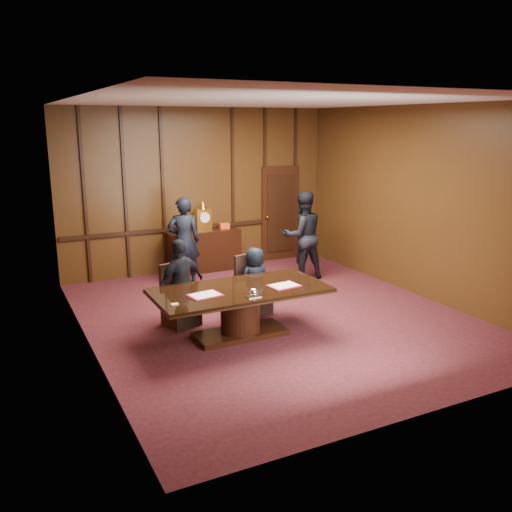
{
  "coord_description": "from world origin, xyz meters",
  "views": [
    {
      "loc": [
        -4.13,
        -7.54,
        3.17
      ],
      "look_at": [
        -0.28,
        0.15,
        1.05
      ],
      "focal_mm": 38.0,
      "sensor_mm": 36.0,
      "label": 1
    }
  ],
  "objects": [
    {
      "name": "inkstand",
      "position": [
        -0.88,
        -0.95,
        0.81
      ],
      "size": [
        0.2,
        0.14,
        0.12
      ],
      "color": "white",
      "rests_on": "conference_table"
    },
    {
      "name": "witness_left",
      "position": [
        -0.69,
        2.55,
        0.88
      ],
      "size": [
        0.74,
        0.59,
        1.76
      ],
      "primitive_type": "imported",
      "rotation": [
        0.0,
        0.0,
        2.86
      ],
      "color": "black",
      "rests_on": "ground"
    },
    {
      "name": "conference_table",
      "position": [
        -0.88,
        -0.5,
        0.51
      ],
      "size": [
        2.62,
        1.32,
        0.76
      ],
      "color": "black",
      "rests_on": "ground"
    },
    {
      "name": "signatory_right",
      "position": [
        -0.23,
        0.3,
        0.58
      ],
      "size": [
        0.61,
        0.44,
        1.16
      ],
      "primitive_type": "imported",
      "rotation": [
        0.0,
        0.0,
        3.28
      ],
      "color": "black",
      "rests_on": "ground"
    },
    {
      "name": "sideboard",
      "position": [
        0.0,
        3.26,
        0.49
      ],
      "size": [
        1.6,
        0.45,
        1.54
      ],
      "color": "black",
      "rests_on": "ground"
    },
    {
      "name": "folder_left",
      "position": [
        -1.47,
        -0.59,
        0.77
      ],
      "size": [
        0.5,
        0.39,
        0.02
      ],
      "rotation": [
        0.0,
        0.0,
        0.15
      ],
      "color": "maroon",
      "rests_on": "conference_table"
    },
    {
      "name": "folder_right",
      "position": [
        -0.23,
        -0.69,
        0.77
      ],
      "size": [
        0.5,
        0.38,
        0.02
      ],
      "rotation": [
        0.0,
        0.0,
        0.13
      ],
      "color": "maroon",
      "rests_on": "conference_table"
    },
    {
      "name": "notepad",
      "position": [
        -1.99,
        -0.78,
        0.77
      ],
      "size": [
        0.1,
        0.07,
        0.01
      ],
      "primitive_type": "cube",
      "rotation": [
        0.0,
        0.0,
        0.01
      ],
      "color": "#DECB6C",
      "rests_on": "conference_table"
    },
    {
      "name": "signatory_left",
      "position": [
        -1.53,
        0.3,
        0.71
      ],
      "size": [
        0.9,
        0.6,
        1.42
      ],
      "primitive_type": "imported",
      "rotation": [
        0.0,
        0.0,
        3.48
      ],
      "color": "black",
      "rests_on": "ground"
    },
    {
      "name": "chair_left",
      "position": [
        -1.53,
        0.38,
        0.29
      ],
      "size": [
        0.59,
        0.59,
        0.99
      ],
      "rotation": [
        0.0,
        0.0,
        0.26
      ],
      "color": "black",
      "rests_on": "ground"
    },
    {
      "name": "witness_right",
      "position": [
        1.61,
        1.8,
        0.92
      ],
      "size": [
        0.94,
        0.76,
        1.83
      ],
      "primitive_type": "imported",
      "rotation": [
        0.0,
        0.0,
        3.06
      ],
      "color": "black",
      "rests_on": "ground"
    },
    {
      "name": "chair_right",
      "position": [
        -0.23,
        0.38,
        0.29
      ],
      "size": [
        0.57,
        0.57,
        0.99
      ],
      "rotation": [
        0.0,
        0.0,
        0.22
      ],
      "color": "black",
      "rests_on": "ground"
    },
    {
      "name": "room",
      "position": [
        0.07,
        0.14,
        1.72
      ],
      "size": [
        7.0,
        7.04,
        3.5
      ],
      "color": "#340E13",
      "rests_on": "ground"
    }
  ]
}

